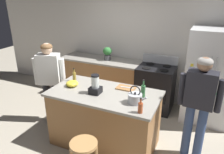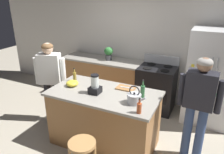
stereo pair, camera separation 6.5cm
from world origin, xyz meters
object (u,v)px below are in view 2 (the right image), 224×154
Objects in this scene: person_by_sink_right at (199,101)px; blender_appliance at (95,85)px; stove_range at (156,88)px; bottle_cooking_sauce at (139,108)px; tea_kettle at (134,98)px; mixing_bowl at (72,83)px; cutting_board at (126,88)px; bottle_vinegar at (75,76)px; bottle_olive_oil at (143,91)px; kitchen_island at (104,118)px; potted_plant at (109,53)px; person_by_island_left at (50,76)px; refrigerator at (212,78)px; chef_knife at (127,88)px; bar_stool at (82,151)px.

blender_appliance is at bearing -167.15° from person_by_sink_right.
person_by_sink_right is (0.91, -1.26, 0.50)m from stove_range.
bottle_cooking_sauce is 0.78× the size of tea_kettle.
blender_appliance is (-0.57, -1.60, 0.59)m from stove_range.
blender_appliance is 0.49m from mixing_bowl.
blender_appliance is 1.02× the size of cutting_board.
blender_appliance reaches higher than bottle_vinegar.
mixing_bowl is at bearing -172.33° from person_by_sink_right.
person_by_sink_right reaches higher than bottle_olive_oil.
kitchen_island is at bearing -133.39° from cutting_board.
potted_plant is at bearing 126.48° from cutting_board.
person_by_island_left reaches higher than bottle_cooking_sauce.
refrigerator is at bearing 83.99° from person_by_sink_right.
stove_range is 1.96m from bottle_cooking_sauce.
mixing_bowl is at bearing -86.63° from potted_plant.
person_by_sink_right is 7.40× the size of chef_knife.
chef_knife is (-0.32, 0.17, -0.08)m from bottle_olive_oil.
tea_kettle reaches higher than cutting_board.
kitchen_island is 0.84m from bottle_olive_oil.
stove_range is at bearing 38.45° from person_by_island_left.
bottle_olive_oil is at bearing 63.80° from bar_stool.
bottle_vinegar is at bearing 127.47° from bar_stool.
person_by_island_left is (-2.72, -1.31, 0.05)m from refrigerator.
tea_kettle is (1.14, -0.12, 0.03)m from mixing_bowl.
person_by_island_left is 1.15m from blender_appliance.
tea_kettle reaches higher than stove_range.
bottle_cooking_sauce reaches higher than cutting_board.
bottle_olive_oil is at bearing 79.08° from tea_kettle.
kitchen_island is at bearing -169.30° from person_by_sink_right.
kitchen_island is 1.59m from stove_range.
bottle_olive_oil reaches higher than stove_range.
bottle_cooking_sauce is 0.75m from chef_knife.
person_by_sink_right reaches higher than potted_plant.
potted_plant reaches higher than kitchen_island.
bottle_cooking_sauce reaches higher than stove_range.
tea_kettle reaches higher than chef_knife.
bottle_cooking_sauce is 0.77m from cutting_board.
person_by_sink_right is 1.74m from bar_stool.
bottle_vinegar is 1.09× the size of bottle_cooking_sauce.
cutting_board is at bearing 46.61° from kitchen_island.
bottle_cooking_sauce is at bearing -54.88° from cutting_board.
stove_range reaches higher than mixing_bowl.
refrigerator reaches higher than blender_appliance.
stove_range reaches higher than cutting_board.
blender_appliance is at bearing -8.71° from mixing_bowl.
potted_plant is (-2.19, 0.05, 0.22)m from refrigerator.
person_by_island_left is at bearing 171.24° from kitchen_island.
kitchen_island is at bearing -106.98° from stove_range.
cutting_board is (1.48, 0.09, 0.01)m from person_by_island_left.
mixing_bowl is (-1.19, -0.11, -0.05)m from bottle_olive_oil.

